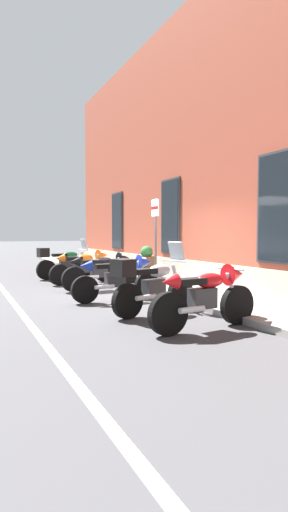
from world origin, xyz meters
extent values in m
plane|color=#38383A|center=(0.00, 0.00, 0.00)|extent=(140.00, 140.00, 0.00)
cube|color=gray|center=(0.00, 1.11, 0.06)|extent=(30.06, 2.21, 0.12)
cube|color=silver|center=(0.00, -3.20, 0.00)|extent=(30.06, 0.12, 0.01)
cube|color=gray|center=(0.00, 2.17, 0.35)|extent=(24.06, 0.10, 0.70)
cube|color=#2D2D33|center=(-7.22, 2.19, 2.10)|extent=(1.22, 0.06, 2.52)
cube|color=black|center=(-7.22, 2.16, 2.10)|extent=(1.10, 0.03, 2.40)
cube|color=#2D2D33|center=(-2.41, 2.19, 2.10)|extent=(1.22, 0.06, 2.52)
cube|color=black|center=(-2.41, 2.16, 2.10)|extent=(1.10, 0.03, 2.40)
cube|color=#2D2D33|center=(2.41, 2.19, 2.10)|extent=(1.22, 0.06, 2.52)
cube|color=black|center=(2.41, 2.16, 2.10)|extent=(1.10, 0.03, 2.40)
cylinder|color=black|center=(-4.01, -0.21, 0.33)|extent=(0.21, 0.67, 0.66)
cylinder|color=black|center=(-3.81, -1.68, 0.33)|extent=(0.21, 0.67, 0.66)
cylinder|color=silver|center=(-4.00, -0.31, 0.59)|extent=(0.11, 0.32, 0.64)
cube|color=#28282B|center=(-3.90, -1.00, 0.51)|extent=(0.28, 0.47, 0.32)
ellipsoid|color=#195633|center=(-3.93, -0.85, 0.80)|extent=(0.33, 0.55, 0.24)
cube|color=black|center=(-3.87, -1.22, 0.81)|extent=(0.28, 0.51, 0.10)
cylinder|color=silver|center=(-3.99, -0.39, 0.97)|extent=(0.62, 0.12, 0.04)
cylinder|color=silver|center=(-3.74, -1.28, 0.38)|extent=(0.15, 0.46, 0.09)
cube|color=#B2BCC6|center=(-4.00, -0.33, 1.15)|extent=(0.38, 0.19, 0.40)
cube|color=black|center=(-3.79, -1.78, 0.91)|extent=(0.40, 0.37, 0.30)
cylinder|color=black|center=(-2.61, -0.11, 0.31)|extent=(0.25, 0.64, 0.63)
cylinder|color=black|center=(-2.28, -1.62, 0.31)|extent=(0.25, 0.64, 0.63)
cylinder|color=silver|center=(-2.59, -0.21, 0.57)|extent=(0.14, 0.32, 0.63)
cube|color=#28282B|center=(-2.43, -0.91, 0.49)|extent=(0.31, 0.48, 0.32)
ellipsoid|color=orange|center=(-2.46, -0.77, 0.77)|extent=(0.37, 0.56, 0.24)
cube|color=black|center=(-2.38, -1.14, 0.78)|extent=(0.32, 0.52, 0.10)
cylinder|color=silver|center=(-2.57, -0.29, 0.94)|extent=(0.61, 0.17, 0.04)
cylinder|color=silver|center=(-2.25, -1.18, 0.36)|extent=(0.19, 0.46, 0.09)
cone|color=orange|center=(-2.60, -0.16, 0.84)|extent=(0.43, 0.41, 0.36)
cone|color=orange|center=(-2.28, -1.60, 0.80)|extent=(0.29, 0.31, 0.24)
cylinder|color=black|center=(-0.99, -0.05, 0.33)|extent=(0.19, 0.67, 0.66)
cylinder|color=black|center=(-0.82, -1.58, 0.33)|extent=(0.19, 0.67, 0.66)
cylinder|color=silver|center=(-0.98, -0.15, 0.57)|extent=(0.10, 0.31, 0.61)
cube|color=#28282B|center=(-0.90, -0.87, 0.51)|extent=(0.27, 0.46, 0.32)
ellipsoid|color=black|center=(-0.92, -0.72, 0.76)|extent=(0.31, 0.55, 0.24)
cube|color=black|center=(-0.87, -1.10, 0.77)|extent=(0.27, 0.50, 0.10)
cylinder|color=silver|center=(-0.97, -0.23, 0.93)|extent=(0.62, 0.10, 0.04)
cylinder|color=silver|center=(-0.75, -1.15, 0.38)|extent=(0.14, 0.46, 0.09)
cone|color=black|center=(-0.98, -0.10, 0.83)|extent=(0.39, 0.38, 0.36)
cone|color=black|center=(-0.82, -1.56, 0.79)|extent=(0.27, 0.28, 0.24)
cylinder|color=black|center=(0.84, -0.28, 0.30)|extent=(0.13, 0.61, 0.61)
cylinder|color=black|center=(0.87, -1.80, 0.30)|extent=(0.13, 0.61, 0.61)
cylinder|color=silver|center=(0.84, -0.38, 0.57)|extent=(0.08, 0.32, 0.66)
cube|color=#28282B|center=(0.86, -1.09, 0.48)|extent=(0.23, 0.44, 0.32)
ellipsoid|color=#192D9E|center=(0.85, -0.94, 0.79)|extent=(0.27, 0.53, 0.24)
cube|color=black|center=(0.86, -1.32, 0.80)|extent=(0.23, 0.48, 0.10)
cylinder|color=silver|center=(0.84, -0.46, 0.96)|extent=(0.62, 0.05, 0.04)
cylinder|color=silver|center=(0.98, -1.39, 0.35)|extent=(0.10, 0.45, 0.09)
cone|color=#192D9E|center=(0.84, -0.33, 0.86)|extent=(0.37, 0.35, 0.36)
cone|color=#192D9E|center=(0.87, -1.78, 0.82)|extent=(0.25, 0.26, 0.24)
cylinder|color=black|center=(2.28, -0.24, 0.32)|extent=(0.28, 0.65, 0.64)
cylinder|color=black|center=(2.64, -1.56, 0.32)|extent=(0.28, 0.65, 0.64)
cylinder|color=silver|center=(2.31, -0.34, 0.59)|extent=(0.15, 0.33, 0.67)
cube|color=#28282B|center=(2.48, -0.95, 0.50)|extent=(0.33, 0.48, 0.32)
ellipsoid|color=#B7BABF|center=(2.44, -0.80, 0.82)|extent=(0.39, 0.57, 0.24)
cube|color=black|center=(2.54, -1.17, 0.83)|extent=(0.34, 0.52, 0.10)
cylinder|color=silver|center=(2.33, -0.42, 0.99)|extent=(0.61, 0.20, 0.04)
cylinder|color=silver|center=(2.67, -1.21, 0.37)|extent=(0.20, 0.46, 0.09)
cube|color=#B2BCC6|center=(2.32, -0.36, 1.17)|extent=(0.38, 0.23, 0.40)
cube|color=black|center=(2.67, -1.65, 0.93)|extent=(0.43, 0.40, 0.30)
cylinder|color=black|center=(3.82, -0.07, 0.33)|extent=(0.18, 0.67, 0.66)
cylinder|color=black|center=(3.95, -1.47, 0.33)|extent=(0.18, 0.67, 0.66)
cylinder|color=silver|center=(3.83, -0.17, 0.58)|extent=(0.10, 0.31, 0.63)
cube|color=#28282B|center=(3.89, -0.82, 0.51)|extent=(0.26, 0.46, 0.32)
ellipsoid|color=red|center=(3.88, -0.67, 0.78)|extent=(0.31, 0.54, 0.24)
cube|color=black|center=(3.91, -1.05, 0.79)|extent=(0.26, 0.50, 0.10)
cylinder|color=silver|center=(3.84, -0.25, 0.95)|extent=(0.62, 0.09, 0.04)
cylinder|color=silver|center=(4.04, -1.11, 0.38)|extent=(0.13, 0.46, 0.09)
cone|color=red|center=(3.83, -0.12, 0.85)|extent=(0.39, 0.37, 0.36)
cone|color=red|center=(3.95, -1.45, 0.81)|extent=(0.26, 0.28, 0.24)
cylinder|color=#4C4C51|center=(-0.12, 0.45, 1.29)|extent=(0.06, 0.06, 2.32)
cube|color=white|center=(-0.12, 0.43, 2.20)|extent=(0.36, 0.03, 0.44)
cube|color=red|center=(-0.12, 0.41, 2.20)|extent=(0.36, 0.01, 0.08)
cylinder|color=brown|center=(-2.28, 1.24, 0.45)|extent=(0.60, 0.60, 0.66)
cylinder|color=black|center=(-2.28, 1.24, 0.45)|extent=(0.63, 0.63, 0.04)
sphere|color=#28602D|center=(-2.28, 1.24, 0.92)|extent=(0.40, 0.40, 0.40)
camera|label=1|loc=(8.86, -4.24, 1.52)|focal=26.90mm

